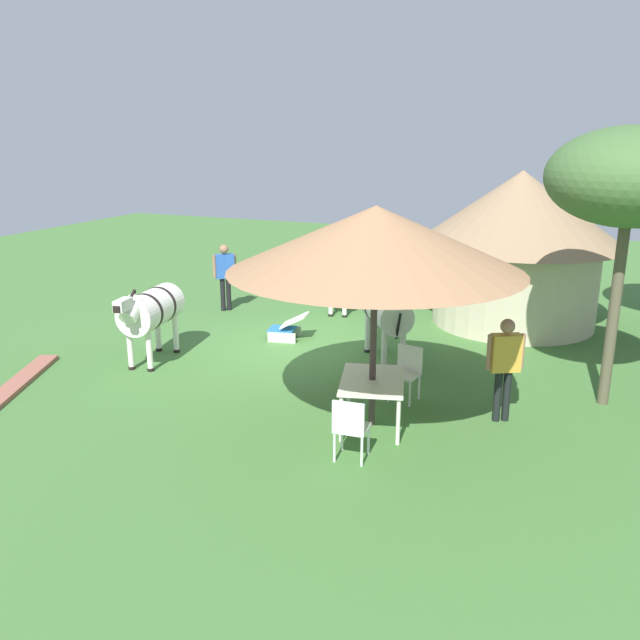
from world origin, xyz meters
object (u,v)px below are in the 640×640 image
at_px(patio_dining_table, 372,384).
at_px(striped_lounge_chair, 287,328).
at_px(patio_chair_near_lawn, 350,425).
at_px(standing_watcher, 225,271).
at_px(zebra_nearest_camera, 150,310).
at_px(zebra_toward_hut, 385,310).
at_px(thatched_hut, 518,240).
at_px(acacia_tree_left_background, 631,178).
at_px(shade_umbrella, 376,239).
at_px(zebra_by_umbrella, 343,270).
at_px(guest_beside_umbrella, 505,360).
at_px(patio_chair_west_end, 407,369).

bearing_deg(patio_dining_table, striped_lounge_chair, -138.05).
distance_m(patio_chair_near_lawn, standing_watcher, 8.29).
height_order(patio_dining_table, standing_watcher, standing_watcher).
distance_m(zebra_nearest_camera, zebra_toward_hut, 4.48).
distance_m(thatched_hut, acacia_tree_left_background, 5.03).
height_order(shade_umbrella, zebra_by_umbrella, shade_umbrella).
xyz_separation_m(patio_chair_near_lawn, guest_beside_umbrella, (-2.12, 1.70, 0.46)).
relative_size(shade_umbrella, zebra_nearest_camera, 1.99).
relative_size(patio_chair_west_end, guest_beside_umbrella, 0.55).
xyz_separation_m(patio_chair_west_end, striped_lounge_chair, (-2.18, -3.24, -0.27)).
bearing_deg(thatched_hut, striped_lounge_chair, -53.29).
height_order(patio_dining_table, zebra_toward_hut, zebra_toward_hut).
bearing_deg(patio_chair_west_end, patio_chair_near_lawn, 97.27).
relative_size(zebra_nearest_camera, zebra_by_umbrella, 0.91).
bearing_deg(zebra_nearest_camera, acacia_tree_left_background, 178.84).
bearing_deg(shade_umbrella, striped_lounge_chair, -138.05).
bearing_deg(zebra_toward_hut, zebra_nearest_camera, 169.38).
relative_size(patio_chair_near_lawn, zebra_by_umbrella, 0.38).
xyz_separation_m(zebra_nearest_camera, zebra_by_umbrella, (-5.05, 2.02, -0.03)).
height_order(patio_chair_near_lawn, patio_chair_west_end, same).
distance_m(patio_chair_west_end, standing_watcher, 6.81).
bearing_deg(acacia_tree_left_background, zebra_by_umbrella, -122.75).
relative_size(patio_chair_west_end, zebra_toward_hut, 0.48).
bearing_deg(patio_chair_west_end, zebra_nearest_camera, 11.27).
xyz_separation_m(patio_chair_near_lawn, standing_watcher, (-6.13, -5.55, 0.47)).
xyz_separation_m(standing_watcher, zebra_toward_hut, (2.02, 4.74, 0.01)).
relative_size(patio_chair_west_end, standing_watcher, 0.54).
bearing_deg(acacia_tree_left_background, patio_chair_near_lawn, -42.44).
bearing_deg(thatched_hut, standing_watcher, -76.40).
relative_size(patio_chair_near_lawn, patio_chair_west_end, 1.00).
distance_m(patio_dining_table, patio_chair_near_lawn, 1.21).
height_order(shade_umbrella, guest_beside_umbrella, shade_umbrella).
bearing_deg(acacia_tree_left_background, striped_lounge_chair, -100.03).
distance_m(thatched_hut, standing_watcher, 6.98).
bearing_deg(zebra_by_umbrella, striped_lounge_chair, -104.66).
xyz_separation_m(shade_umbrella, patio_chair_west_end, (-1.19, 0.21, -2.33)).
height_order(guest_beside_umbrella, acacia_tree_left_background, acacia_tree_left_background).
distance_m(striped_lounge_chair, zebra_toward_hut, 2.46).
bearing_deg(standing_watcher, striped_lounge_chair, 103.01).
relative_size(patio_chair_west_end, acacia_tree_left_background, 0.20).
height_order(guest_beside_umbrella, zebra_toward_hut, guest_beside_umbrella).
bearing_deg(striped_lounge_chair, patio_chair_west_end, -135.00).
bearing_deg(patio_chair_near_lawn, striped_lounge_chair, 119.94).
bearing_deg(patio_chair_west_end, striped_lounge_chair, -23.78).
height_order(patio_dining_table, acacia_tree_left_background, acacia_tree_left_background).
height_order(standing_watcher, striped_lounge_chair, standing_watcher).
xyz_separation_m(zebra_by_umbrella, zebra_toward_hut, (3.23, 2.07, 0.01)).
distance_m(thatched_hut, shade_umbrella, 6.74).
bearing_deg(patio_dining_table, shade_umbrella, 45.00).
bearing_deg(zebra_by_umbrella, patio_dining_table, -75.47).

